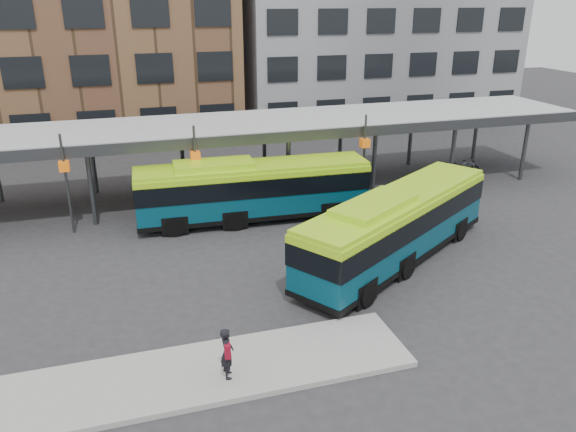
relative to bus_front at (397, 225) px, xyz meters
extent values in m
plane|color=#28282B|center=(-4.25, -2.42, -1.66)|extent=(120.00, 120.00, 0.00)
cube|color=gray|center=(-9.75, -5.42, -1.57)|extent=(14.00, 3.00, 0.18)
cube|color=#999B9E|center=(-4.25, 10.58, 2.34)|extent=(40.00, 6.00, 0.35)
cube|color=#383A3D|center=(-4.25, 7.58, 2.19)|extent=(40.00, 0.15, 0.55)
cylinder|color=#383A3D|center=(-12.25, 8.08, 0.24)|extent=(0.24, 0.24, 3.80)
cylinder|color=#383A3D|center=(-12.25, 13.08, 0.24)|extent=(0.24, 0.24, 3.80)
cylinder|color=#383A3D|center=(-7.25, 8.08, 0.24)|extent=(0.24, 0.24, 3.80)
cylinder|color=#383A3D|center=(-7.25, 13.08, 0.24)|extent=(0.24, 0.24, 3.80)
cylinder|color=#383A3D|center=(-2.25, 8.08, 0.24)|extent=(0.24, 0.24, 3.80)
cylinder|color=#383A3D|center=(-2.25, 13.08, 0.24)|extent=(0.24, 0.24, 3.80)
cylinder|color=#383A3D|center=(2.75, 8.08, 0.24)|extent=(0.24, 0.24, 3.80)
cylinder|color=#383A3D|center=(2.75, 13.08, 0.24)|extent=(0.24, 0.24, 3.80)
cylinder|color=#383A3D|center=(7.75, 8.08, 0.24)|extent=(0.24, 0.24, 3.80)
cylinder|color=#383A3D|center=(7.75, 13.08, 0.24)|extent=(0.24, 0.24, 3.80)
cylinder|color=#383A3D|center=(12.75, 8.08, 0.24)|extent=(0.24, 0.24, 3.80)
cylinder|color=#383A3D|center=(12.75, 13.08, 0.24)|extent=(0.24, 0.24, 3.80)
cylinder|color=#383A3D|center=(-13.25, 7.28, 0.74)|extent=(0.12, 0.12, 4.80)
cube|color=#D15A0C|center=(-13.25, 7.28, 1.64)|extent=(0.45, 0.45, 0.45)
cylinder|color=#383A3D|center=(-7.25, 7.28, 0.74)|extent=(0.12, 0.12, 4.80)
cube|color=#D15A0C|center=(-7.25, 7.28, 1.64)|extent=(0.45, 0.45, 0.45)
cylinder|color=#383A3D|center=(1.75, 7.28, 0.74)|extent=(0.12, 0.12, 4.80)
cube|color=#D15A0C|center=(1.75, 7.28, 1.64)|extent=(0.45, 0.45, 0.45)
cube|color=slate|center=(11.75, 29.58, 8.34)|extent=(24.00, 14.00, 20.00)
cube|color=#073C4E|center=(0.04, 0.02, -0.13)|extent=(11.01, 8.23, 2.40)
cube|color=black|center=(0.04, 0.02, 0.35)|extent=(11.08, 8.30, 0.91)
cube|color=#9CD616|center=(0.04, 0.02, 1.17)|extent=(10.96, 8.15, 0.19)
cube|color=#9CD616|center=(-1.58, -1.01, 1.36)|extent=(4.17, 3.53, 0.34)
cube|color=black|center=(0.04, 0.02, -1.21)|extent=(11.09, 8.31, 0.23)
cylinder|color=black|center=(3.91, 1.11, -1.18)|extent=(0.96, 0.76, 0.96)
cylinder|color=black|center=(2.65, 3.08, -1.18)|extent=(0.96, 0.76, 0.96)
cylinder|color=black|center=(-0.30, -1.58, -1.18)|extent=(0.96, 0.76, 0.96)
cylinder|color=black|center=(-1.56, 0.39, -1.18)|extent=(0.96, 0.76, 0.96)
cylinder|color=black|center=(-2.73, -3.13, -1.18)|extent=(0.96, 0.76, 0.96)
cylinder|color=black|center=(-3.99, -1.16, -1.18)|extent=(0.96, 0.76, 0.96)
cube|color=#073C4E|center=(-4.60, 6.40, -0.14)|extent=(11.50, 2.85, 2.38)
cube|color=black|center=(-4.60, 6.40, 0.33)|extent=(11.55, 2.91, 0.90)
cube|color=#9CD616|center=(-4.60, 6.40, 1.14)|extent=(11.50, 2.76, 0.19)
cube|color=#9CD616|center=(-6.50, 6.48, 1.33)|extent=(3.87, 1.87, 0.33)
cube|color=black|center=(-4.60, 6.40, -1.22)|extent=(11.56, 2.91, 0.23)
cylinder|color=black|center=(-0.84, 5.08, -1.19)|extent=(0.96, 0.32, 0.95)
cylinder|color=black|center=(-0.75, 7.40, -1.19)|extent=(0.96, 0.32, 0.95)
cylinder|color=black|center=(-5.78, 5.29, -1.19)|extent=(0.96, 0.32, 0.95)
cylinder|color=black|center=(-5.69, 7.61, -1.19)|extent=(0.96, 0.32, 0.95)
cylinder|color=black|center=(-8.64, 5.41, -1.19)|extent=(0.96, 0.32, 0.95)
cylinder|color=black|center=(-8.54, 7.72, -1.19)|extent=(0.96, 0.32, 0.95)
imported|color=black|center=(-8.40, -5.89, -0.69)|extent=(0.44, 0.62, 1.60)
cube|color=maroon|center=(-8.42, -6.07, -0.47)|extent=(0.20, 0.31, 0.43)
imported|color=slate|center=(6.71, 9.23, -1.25)|extent=(1.63, 0.67, 0.84)
imported|color=slate|center=(7.47, 9.19, -1.20)|extent=(1.59, 0.63, 0.93)
imported|color=slate|center=(8.01, 9.96, -1.23)|extent=(1.75, 1.04, 0.87)
imported|color=slate|center=(8.73, 9.73, -1.17)|extent=(1.66, 0.49, 0.99)
imported|color=slate|center=(9.68, 9.55, -1.24)|extent=(1.72, 1.06, 0.86)
imported|color=slate|center=(10.20, 9.97, -1.20)|extent=(1.61, 0.85, 0.93)
camera|label=1|loc=(-10.71, -19.38, 8.84)|focal=35.00mm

